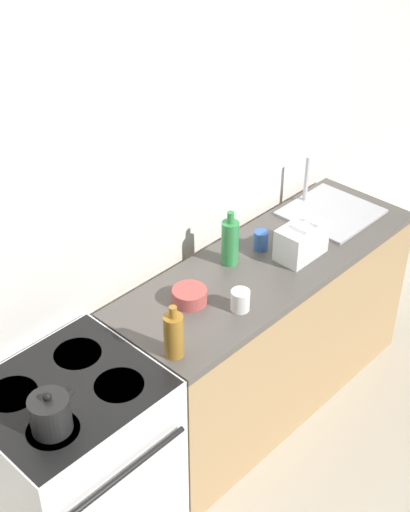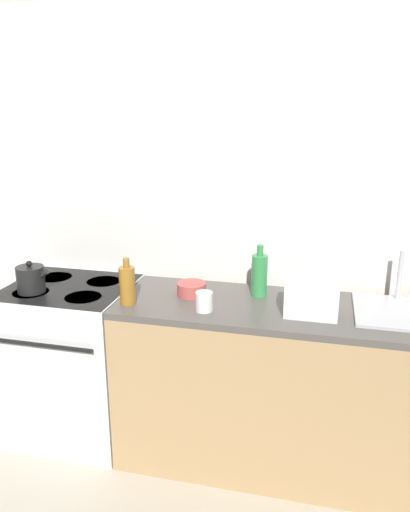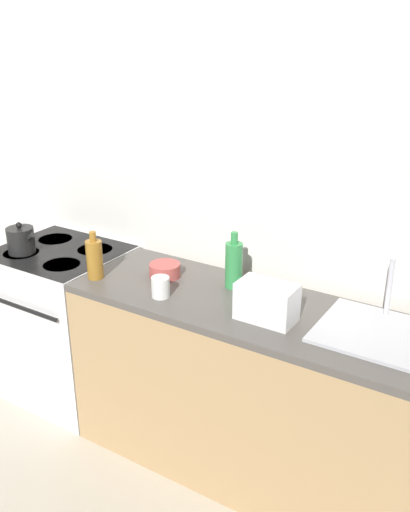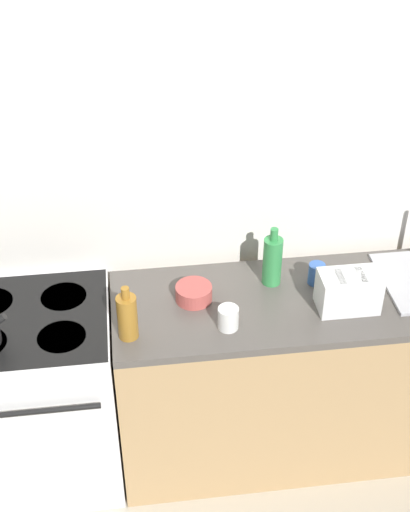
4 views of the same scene
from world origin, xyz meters
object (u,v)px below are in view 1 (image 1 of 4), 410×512
Objects in this scene: stove at (78,466)px; cup_white at (240,300)px; bottle_amber at (174,335)px; bowl at (190,296)px; bottle_green at (230,242)px; kettle at (51,414)px; toaster at (301,241)px; cup_blue at (261,240)px.

cup_white is at bearing -10.84° from stove.
cup_white is (0.41, 0.00, -0.05)m from bottle_amber.
cup_white is at bearing -59.01° from bowl.
bottle_green is at bearing 23.18° from bottle_amber.
bottle_amber is at bearing -20.47° from stove.
kettle is 1.00m from cup_white.
toaster is 0.21m from cup_blue.
stove is at bearing 39.07° from kettle.
bowl is (-0.56, -0.05, -0.02)m from cup_blue.
bottle_amber reaches higher than toaster.
bottle_amber is at bearing -163.74° from cup_blue.
bowl is (0.73, 0.04, 0.49)m from stove.
stove is at bearing -176.18° from cup_blue.
kettle reaches higher than toaster.
kettle is 0.75× the size of toaster.
stove is at bearing 175.94° from toaster.
toaster is 0.94m from bottle_amber.
stove is 1.39m from cup_blue.
cup_blue is at bearing 3.82° from stove.
bottle_green reaches higher than bottle_amber.
toaster is (1.37, -0.10, 0.54)m from stove.
stove is 0.73m from bottle_amber.
bottle_amber reaches higher than cup_blue.
kettle is 0.90m from bowl.
kettle is 1.20× the size of bowl.
cup_white is (0.85, -0.16, 0.51)m from stove.
bowl is (0.88, 0.16, -0.04)m from kettle.
bottle_green is 1.79× the size of bowl.
bottle_amber is at bearing -3.58° from kettle.
toaster is 0.53m from cup_white.
bottle_amber is 0.71m from bottle_green.
stove is 1.48m from toaster.
cup_white is at bearing -130.70° from bottle_green.
kettle is at bearing -140.93° from stove.
stove is 0.88m from bowl.
kettle is at bearing -171.65° from cup_blue.
cup_blue is at bearing 16.26° from bottle_amber.
bottle_amber is 1.56× the size of bowl.
bottle_green is at bearing 6.16° from stove.
cup_white is 1.00× the size of cup_blue.
toaster is 2.57× the size of cup_blue.
stove is 9.39× the size of cup_white.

